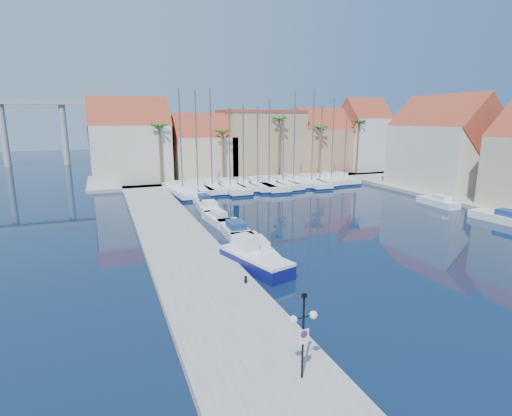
{
  "coord_description": "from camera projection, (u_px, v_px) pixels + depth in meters",
  "views": [
    {
      "loc": [
        -14.57,
        -20.76,
        10.63
      ],
      "look_at": [
        -2.36,
        10.7,
        3.0
      ],
      "focal_mm": 28.0,
      "sensor_mm": 36.0,
      "label": 1
    }
  ],
  "objects": [
    {
      "name": "sailboat_10",
      "position": [
        318.0,
        180.0,
        65.45
      ],
      "size": [
        2.41,
        8.68,
        12.43
      ],
      "rotation": [
        0.0,
        0.0,
        0.01
      ],
      "color": "white",
      "rests_on": "ground"
    },
    {
      "name": "palm_1",
      "position": [
        223.0,
        134.0,
        64.17
      ],
      "size": [
        2.6,
        2.6,
        9.15
      ],
      "color": "brown",
      "rests_on": "shore_north"
    },
    {
      "name": "lamp_post",
      "position": [
        303.0,
        323.0,
        15.42
      ],
      "size": [
        1.23,
        0.39,
        3.62
      ],
      "rotation": [
        0.0,
        0.0,
        0.07
      ],
      "color": "black",
      "rests_on": "quay_west"
    },
    {
      "name": "sailboat_1",
      "position": [
        197.0,
        188.0,
        58.3
      ],
      "size": [
        3.26,
        9.96,
        14.37
      ],
      "rotation": [
        0.0,
        0.0,
        0.07
      ],
      "color": "white",
      "rests_on": "ground"
    },
    {
      "name": "shore_north",
      "position": [
        245.0,
        176.0,
        73.48
      ],
      "size": [
        54.0,
        16.0,
        0.5
      ],
      "primitive_type": "cube",
      "color": "gray",
      "rests_on": "ground"
    },
    {
      "name": "sailboat_4",
      "position": [
        243.0,
        185.0,
        61.0
      ],
      "size": [
        2.55,
        8.95,
        12.55
      ],
      "rotation": [
        0.0,
        0.0,
        -0.02
      ],
      "color": "white",
      "rests_on": "ground"
    },
    {
      "name": "shore_east",
      "position": [
        493.0,
        201.0,
        51.23
      ],
      "size": [
        12.0,
        60.0,
        0.5
      ],
      "primitive_type": "cube",
      "color": "gray",
      "rests_on": "ground"
    },
    {
      "name": "sailboat_12",
      "position": [
        342.0,
        179.0,
        67.42
      ],
      "size": [
        2.78,
        8.41,
        12.96
      ],
      "rotation": [
        0.0,
        0.0,
        -0.07
      ],
      "color": "white",
      "rests_on": "ground"
    },
    {
      "name": "fishing_boat",
      "position": [
        254.0,
        259.0,
        28.7
      ],
      "size": [
        3.76,
        6.65,
        2.21
      ],
      "rotation": [
        0.0,
        0.0,
        0.28
      ],
      "color": "#0F125C",
      "rests_on": "ground"
    },
    {
      "name": "sailboat_0",
      "position": [
        181.0,
        190.0,
        56.81
      ],
      "size": [
        4.0,
        11.97,
        14.54
      ],
      "rotation": [
        0.0,
        0.0,
        0.08
      ],
      "color": "white",
      "rests_on": "ground"
    },
    {
      "name": "building_3",
      "position": [
        320.0,
        143.0,
        76.63
      ],
      "size": [
        10.3,
        8.0,
        12.0
      ],
      "color": "tan",
      "rests_on": "shore_north"
    },
    {
      "name": "sailboat_11",
      "position": [
        329.0,
        179.0,
        67.02
      ],
      "size": [
        2.59,
        9.25,
        13.65
      ],
      "rotation": [
        0.0,
        0.0,
        -0.02
      ],
      "color": "white",
      "rests_on": "ground"
    },
    {
      "name": "ground",
      "position": [
        348.0,
        283.0,
        26.36
      ],
      "size": [
        260.0,
        260.0,
        0.0
      ],
      "primitive_type": "plane",
      "color": "black",
      "rests_on": "ground"
    },
    {
      "name": "building_6",
      "position": [
        443.0,
        147.0,
        58.03
      ],
      "size": [
        9.0,
        14.3,
        13.5
      ],
      "color": "beige",
      "rests_on": "shore_east"
    },
    {
      "name": "motorboat_west_0",
      "position": [
        254.0,
        247.0,
        31.92
      ],
      "size": [
        2.97,
        7.43,
        1.4
      ],
      "rotation": [
        0.0,
        0.0,
        -0.09
      ],
      "color": "white",
      "rests_on": "ground"
    },
    {
      "name": "motorboat_east_1",
      "position": [
        438.0,
        202.0,
        49.42
      ],
      "size": [
        2.03,
        5.69,
        1.4
      ],
      "rotation": [
        0.0,
        0.0,
        -0.04
      ],
      "color": "white",
      "rests_on": "ground"
    },
    {
      "name": "palm_4",
      "position": [
        359.0,
        124.0,
        73.03
      ],
      "size": [
        2.6,
        2.6,
        10.65
      ],
      "color": "brown",
      "rests_on": "shore_north"
    },
    {
      "name": "motorboat_east_0",
      "position": [
        503.0,
        218.0,
        41.5
      ],
      "size": [
        2.68,
        6.62,
        1.4
      ],
      "rotation": [
        0.0,
        0.0,
        0.1
      ],
      "color": "white",
      "rests_on": "ground"
    },
    {
      "name": "sailboat_8",
      "position": [
        292.0,
        182.0,
        64.2
      ],
      "size": [
        2.77,
        9.35,
        14.42
      ],
      "rotation": [
        0.0,
        0.0,
        -0.03
      ],
      "color": "white",
      "rests_on": "ground"
    },
    {
      "name": "sailboat_3",
      "position": [
        229.0,
        187.0,
        59.77
      ],
      "size": [
        3.45,
        11.92,
        11.99
      ],
      "rotation": [
        0.0,
        0.0,
        0.03
      ],
      "color": "white",
      "rests_on": "ground"
    },
    {
      "name": "building_4",
      "position": [
        363.0,
        137.0,
        78.65
      ],
      "size": [
        8.3,
        8.0,
        14.0
      ],
      "color": "silver",
      "rests_on": "shore_north"
    },
    {
      "name": "building_0",
      "position": [
        130.0,
        144.0,
        64.14
      ],
      "size": [
        12.3,
        9.0,
        13.5
      ],
      "color": "beige",
      "rests_on": "shore_north"
    },
    {
      "name": "palm_3",
      "position": [
        320.0,
        130.0,
        70.42
      ],
      "size": [
        2.6,
        2.6,
        9.65
      ],
      "color": "brown",
      "rests_on": "shore_north"
    },
    {
      "name": "motorboat_west_6",
      "position": [
        184.0,
        188.0,
        58.97
      ],
      "size": [
        2.2,
        6.15,
        1.4
      ],
      "rotation": [
        0.0,
        0.0,
        0.04
      ],
      "color": "white",
      "rests_on": "ground"
    },
    {
      "name": "motorboat_west_5",
      "position": [
        189.0,
        193.0,
        55.28
      ],
      "size": [
        2.57,
        7.05,
        1.4
      ],
      "rotation": [
        0.0,
        0.0,
        0.05
      ],
      "color": "white",
      "rests_on": "ground"
    },
    {
      "name": "motorboat_west_2",
      "position": [
        217.0,
        218.0,
        41.22
      ],
      "size": [
        2.11,
        5.45,
        1.4
      ],
      "rotation": [
        0.0,
        0.0,
        0.08
      ],
      "color": "white",
      "rests_on": "ground"
    },
    {
      "name": "quay_west",
      "position": [
        175.0,
        238.0,
        35.41
      ],
      "size": [
        6.0,
        77.0,
        0.5
      ],
      "primitive_type": "cube",
      "color": "gray",
      "rests_on": "ground"
    },
    {
      "name": "motorboat_west_3",
      "position": [
        209.0,
        208.0,
        45.93
      ],
      "size": [
        2.56,
        6.68,
        1.4
      ],
      "rotation": [
        0.0,
        0.0,
        -0.07
      ],
      "color": "white",
      "rests_on": "ground"
    },
    {
      "name": "building_1",
      "position": [
        203.0,
        150.0,
        68.64
      ],
      "size": [
        10.3,
        8.0,
        11.0
      ],
      "color": "beige",
      "rests_on": "shore_north"
    },
    {
      "name": "sailboat_9",
      "position": [
        310.0,
        182.0,
        64.3
      ],
      "size": [
        3.59,
        10.87,
        14.92
      ],
      "rotation": [
        0.0,
        0.0,
        -0.07
      ],
      "color": "white",
      "rests_on": "ground"
    },
    {
      "name": "sailboat_5",
      "position": [
        256.0,
        185.0,
        61.48
      ],
      "size": [
        2.97,
        10.41,
        12.28
      ],
      "rotation": [
        0.0,
        0.0,
        0.02
      ],
      "color": "white",
      "rests_on": "ground"
    },
    {
      "name": "motorboat_west_4",
      "position": [
        203.0,
        201.0,
        49.89
      ],
      "size": [
        1.79,
        5.15,
        1.4
      ],
      "rotation": [
        0.0,
        0.0,
        0.03
      ],
      "color": "white",
      "rests_on": "ground"
    },
    {
      "name": "bollard",
      "position": [
        246.0,
        280.0,
        25.04
      ],
      "size": [
        0.18,
        0.18,
        0.44
      ],
      "primitive_type": "cylinder",
      "color": "black",
      "rests_on": "quay_west"
    },
    {
      "name": "sailboat_2",
      "position": [
        211.0,
        187.0,
        59.42
      ],
      "size": [
        3.21,
        10.17,
        14.7
      ],
      "rotation": [
        0.0,
        0.0,
        -0.06
      ],
      "color": "white",
      "rests_on": "ground"
    },
    {
      "name": "palm_2",
      "position": [
        279.0,
        122.0,
        67.29
      ],
      "size": [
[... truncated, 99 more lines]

